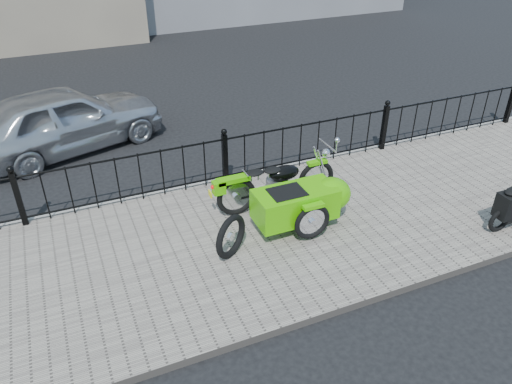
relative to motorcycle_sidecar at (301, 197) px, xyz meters
name	(u,v)px	position (x,y,z in m)	size (l,w,h in m)	color
ground	(253,223)	(-0.67, 0.41, -0.59)	(120.00, 120.00, 0.00)	black
sidewalk	(265,237)	(-0.67, -0.09, -0.53)	(30.00, 3.80, 0.12)	slate
curb	(223,181)	(-0.67, 1.85, -0.53)	(30.00, 0.10, 0.12)	gray
iron_fence	(225,159)	(-0.67, 1.71, -0.01)	(14.11, 0.11, 1.08)	black
motorcycle_sidecar	(301,197)	(0.00, 0.00, 0.00)	(2.28, 1.48, 0.98)	black
spare_tire	(231,236)	(-1.35, -0.39, -0.13)	(0.69, 0.69, 0.10)	black
sedan_car	(65,119)	(-3.20, 4.56, 0.10)	(1.63, 4.05, 1.38)	silver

